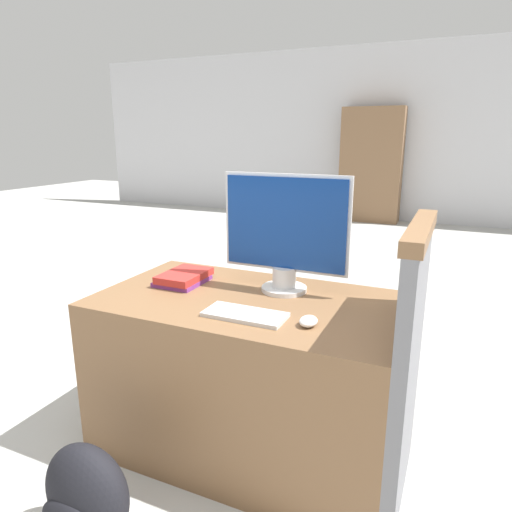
{
  "coord_description": "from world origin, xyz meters",
  "views": [
    {
      "loc": [
        0.78,
        -1.3,
        1.4
      ],
      "look_at": [
        0.05,
        0.34,
        0.93
      ],
      "focal_mm": 32.0,
      "sensor_mm": 36.0,
      "label": 1
    }
  ],
  "objects": [
    {
      "name": "mouse",
      "position": [
        0.32,
        0.2,
        0.74
      ],
      "size": [
        0.07,
        0.09,
        0.04
      ],
      "color": "white",
      "rests_on": "desk"
    },
    {
      "name": "desk",
      "position": [
        0.0,
        0.37,
        0.36
      ],
      "size": [
        1.3,
        0.75,
        0.72
      ],
      "color": "brown",
      "rests_on": "ground_plane"
    },
    {
      "name": "monitor",
      "position": [
        0.11,
        0.53,
        0.99
      ],
      "size": [
        0.57,
        0.2,
        0.52
      ],
      "color": "silver",
      "rests_on": "desk"
    },
    {
      "name": "carrel_divider",
      "position": [
        0.68,
        0.31,
        0.57
      ],
      "size": [
        0.07,
        0.63,
        1.12
      ],
      "color": "slate",
      "rests_on": "ground_plane"
    },
    {
      "name": "ground_plane",
      "position": [
        0.0,
        0.0,
        0.0
      ],
      "size": [
        20.0,
        20.0,
        0.0
      ],
      "primitive_type": "plane",
      "color": "#B2B2AD"
    },
    {
      "name": "bookshelf_far",
      "position": [
        -0.59,
        6.35,
        0.92
      ],
      "size": [
        0.98,
        0.32,
        1.83
      ],
      "color": "#846042",
      "rests_on": "ground_plane"
    },
    {
      "name": "wall_back",
      "position": [
        0.0,
        6.59,
        1.4
      ],
      "size": [
        12.0,
        0.06,
        2.8
      ],
      "color": "silver",
      "rests_on": "ground_plane"
    },
    {
      "name": "book_stack",
      "position": [
        -0.37,
        0.44,
        0.75
      ],
      "size": [
        0.2,
        0.26,
        0.05
      ],
      "color": "#7A3384",
      "rests_on": "desk"
    },
    {
      "name": "keyboard",
      "position": [
        0.07,
        0.18,
        0.73
      ],
      "size": [
        0.32,
        0.14,
        0.02
      ],
      "color": "silver",
      "rests_on": "desk"
    },
    {
      "name": "backpack",
      "position": [
        -0.3,
        -0.33,
        0.18
      ],
      "size": [
        0.34,
        0.23,
        0.37
      ],
      "color": "black",
      "rests_on": "ground_plane"
    }
  ]
}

